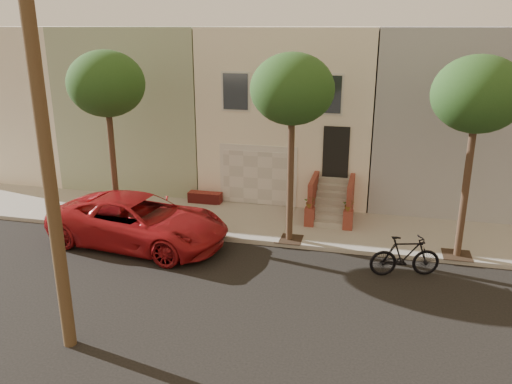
# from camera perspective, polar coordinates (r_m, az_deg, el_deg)

# --- Properties ---
(ground) EXTENTS (90.00, 90.00, 0.00)m
(ground) POSITION_cam_1_polar(r_m,az_deg,el_deg) (14.85, -2.94, -11.17)
(ground) COLOR black
(ground) RESTS_ON ground
(sidewalk) EXTENTS (40.00, 3.70, 0.15)m
(sidewalk) POSITION_cam_1_polar(r_m,az_deg,el_deg) (19.51, 1.53, -3.53)
(sidewalk) COLOR #9B998D
(sidewalk) RESTS_ON ground
(house_row) EXTENTS (33.10, 11.70, 7.00)m
(house_row) POSITION_cam_1_polar(r_m,az_deg,el_deg) (24.16, 4.58, 9.40)
(house_row) COLOR silver
(house_row) RESTS_ON sidewalk
(tree_left) EXTENTS (2.70, 2.57, 6.30)m
(tree_left) POSITION_cam_1_polar(r_m,az_deg,el_deg) (18.87, -16.22, 11.29)
(tree_left) COLOR #2D2116
(tree_left) RESTS_ON sidewalk
(tree_mid) EXTENTS (2.70, 2.57, 6.30)m
(tree_mid) POSITION_cam_1_polar(r_m,az_deg,el_deg) (16.66, 4.03, 11.15)
(tree_mid) COLOR #2D2116
(tree_mid) RESTS_ON sidewalk
(tree_right) EXTENTS (2.70, 2.57, 6.30)m
(tree_right) POSITION_cam_1_polar(r_m,az_deg,el_deg) (16.64, 23.31, 9.75)
(tree_right) COLOR #2D2116
(tree_right) RESTS_ON sidewalk
(pickup_truck) EXTENTS (6.47, 3.58, 1.71)m
(pickup_truck) POSITION_cam_1_polar(r_m,az_deg,el_deg) (18.07, -12.80, -3.13)
(pickup_truck) COLOR #A5161B
(pickup_truck) RESTS_ON ground
(motorcycle) EXTENTS (2.20, 1.14, 1.27)m
(motorcycle) POSITION_cam_1_polar(r_m,az_deg,el_deg) (16.18, 16.14, -6.81)
(motorcycle) COLOR black
(motorcycle) RESTS_ON ground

